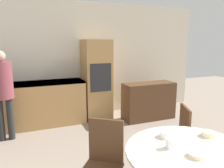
{
  "coord_description": "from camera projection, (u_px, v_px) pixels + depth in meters",
  "views": [
    {
      "loc": [
        -1.09,
        -0.21,
        1.71
      ],
      "look_at": [
        0.07,
        2.63,
        1.12
      ],
      "focal_mm": 35.0,
      "sensor_mm": 36.0,
      "label": 1
    }
  ],
  "objects": [
    {
      "name": "bowl_centre",
      "position": [
        208.0,
        134.0,
        2.22
      ],
      "size": [
        0.14,
        0.14,
        0.05
      ],
      "color": "beige",
      "rests_on": "dining_table"
    },
    {
      "name": "oven_unit",
      "position": [
        97.0,
        80.0,
        4.89
      ],
      "size": [
        0.58,
        0.59,
        1.76
      ],
      "color": "tan",
      "rests_on": "ground_plane"
    },
    {
      "name": "kitchen_counter",
      "position": [
        24.0,
        105.0,
        4.39
      ],
      "size": [
        2.41,
        0.6,
        0.91
      ],
      "color": "tan",
      "rests_on": "ground_plane"
    },
    {
      "name": "bowl_far",
      "position": [
        197.0,
        154.0,
        1.82
      ],
      "size": [
        0.15,
        0.15,
        0.04
      ],
      "color": "beige",
      "rests_on": "dining_table"
    },
    {
      "name": "chair_far_right",
      "position": [
        177.0,
        137.0,
        2.79
      ],
      "size": [
        0.53,
        0.53,
        0.92
      ],
      "rotation": [
        0.0,
        0.0,
        4.29
      ],
      "color": "#51331E",
      "rests_on": "ground_plane"
    },
    {
      "name": "wall_back",
      "position": [
        75.0,
        60.0,
        4.96
      ],
      "size": [
        6.36,
        0.05,
        2.6
      ],
      "color": "silver",
      "rests_on": "ground_plane"
    },
    {
      "name": "chair_far_left",
      "position": [
        104.0,
        159.0,
        2.27
      ],
      "size": [
        0.56,
        0.56,
        0.92
      ],
      "rotation": [
        0.0,
        0.0,
        5.63
      ],
      "color": "#51331E",
      "rests_on": "ground_plane"
    },
    {
      "name": "cup",
      "position": [
        169.0,
        143.0,
        1.96
      ],
      "size": [
        0.07,
        0.07,
        0.09
      ],
      "color": "silver",
      "rests_on": "dining_table"
    },
    {
      "name": "sideboard",
      "position": [
        149.0,
        101.0,
        4.89
      ],
      "size": [
        1.16,
        0.45,
        0.82
      ],
      "color": "#51331E",
      "rests_on": "ground_plane"
    },
    {
      "name": "bowl_near",
      "position": [
        166.0,
        135.0,
        2.2
      ],
      "size": [
        0.14,
        0.14,
        0.05
      ],
      "color": "white",
      "rests_on": "dining_table"
    },
    {
      "name": "person_standing",
      "position": [
        2.0,
        86.0,
        3.71
      ],
      "size": [
        0.35,
        0.35,
        1.57
      ],
      "color": "#262628",
      "rests_on": "ground_plane"
    }
  ]
}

